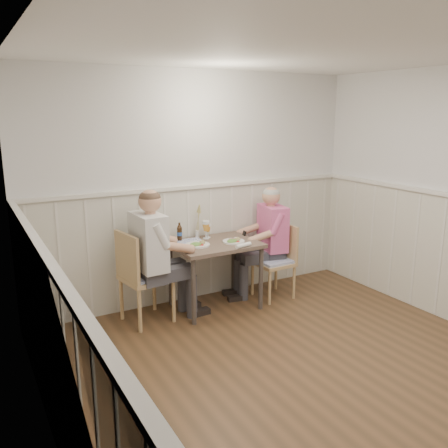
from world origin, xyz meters
name	(u,v)px	position (x,y,z in m)	size (l,w,h in m)	color
ground_plane	(323,387)	(0.00, 0.00, 0.00)	(4.50, 4.50, 0.00)	#4B3520
room_shell	(334,200)	(0.00, 0.00, 1.52)	(4.04, 4.54, 2.60)	silver
wainscot	(276,280)	(0.00, 0.69, 0.69)	(4.00, 4.49, 1.34)	silver
dining_table	(215,251)	(0.00, 1.84, 0.65)	(0.92, 0.70, 0.75)	brown
chair_right	(277,258)	(0.79, 1.77, 0.47)	(0.42, 0.42, 0.87)	tan
chair_left	(141,274)	(-0.85, 1.85, 0.53)	(0.53, 0.53, 0.98)	tan
man_in_pink	(269,249)	(0.75, 1.89, 0.55)	(0.66, 0.47, 1.32)	#3F3F47
diner_cream	(153,267)	(-0.74, 1.79, 0.60)	(0.68, 0.47, 1.43)	#3F3F47
plate_man	(233,241)	(0.18, 1.75, 0.77)	(0.24, 0.24, 0.06)	white
plate_diner	(197,244)	(-0.23, 1.81, 0.77)	(0.26, 0.26, 0.07)	white
beer_glass_a	(208,228)	(0.03, 2.07, 0.86)	(0.06, 0.06, 0.16)	silver
beer_glass_b	(206,227)	(-0.01, 2.04, 0.89)	(0.08, 0.08, 0.20)	silver
beer_bottle	(180,233)	(-0.31, 2.10, 0.84)	(0.06, 0.06, 0.21)	black
rolled_napkin	(243,245)	(0.17, 1.53, 0.77)	(0.20, 0.09, 0.04)	white
grass_vase	(197,222)	(-0.08, 2.13, 0.93)	(0.05, 0.05, 0.40)	silver
gingham_mat	(189,242)	(-0.25, 2.00, 0.75)	(0.33, 0.27, 0.01)	#495CA1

